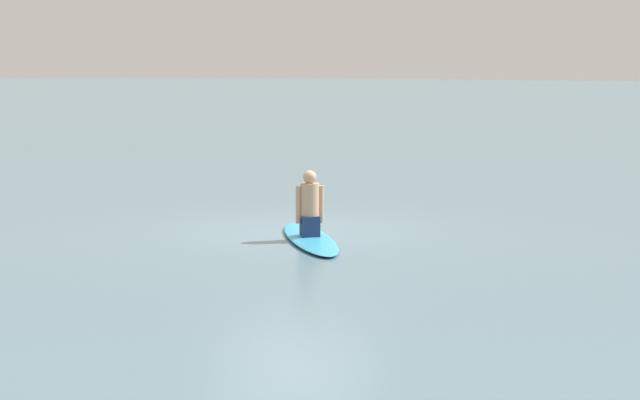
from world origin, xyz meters
The scene contains 3 objects.
ground_plane centered at (0.00, 0.00, 0.00)m, with size 400.00×400.00×0.00m, color slate.
surfboard centered at (-0.66, 0.51, 0.04)m, with size 3.25×0.66×0.08m, color #339EC6.
person_paddler centered at (-0.66, 0.51, 0.54)m, with size 0.43×0.44×1.03m.
Camera 1 is at (-9.33, 13.75, 2.69)m, focal length 57.59 mm.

